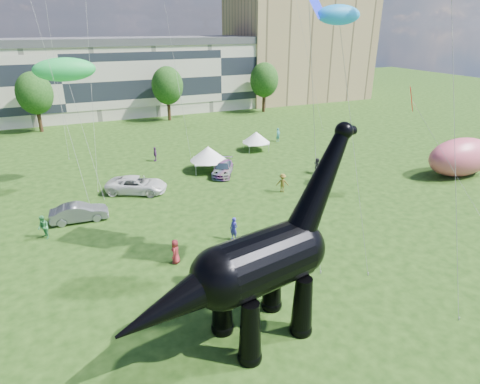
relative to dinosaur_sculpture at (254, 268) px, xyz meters
name	(u,v)px	position (x,y,z in m)	size (l,w,h in m)	color
ground	(272,338)	(0.84, -0.61, -4.21)	(220.00, 220.00, 0.00)	#16330C
terrace_row	(62,83)	(-7.16, 61.39, 1.79)	(78.00, 11.00, 12.00)	beige
apartment_block	(298,45)	(40.84, 64.39, 6.79)	(28.00, 18.00, 22.00)	tan
tree_mid_left	(34,90)	(-11.16, 52.39, 2.08)	(5.20, 5.20, 9.44)	#382314
tree_mid_right	(167,83)	(8.84, 52.39, 2.08)	(5.20, 5.20, 9.44)	#382314
tree_far_right	(264,77)	(26.84, 52.39, 2.08)	(5.20, 5.20, 9.44)	#382314
dinosaur_sculpture	(254,268)	(0.00, 0.00, 0.00)	(13.69, 4.97, 11.16)	black
car_grey	(79,213)	(-7.56, 17.94, -3.45)	(1.61, 4.60, 1.52)	slate
car_white	(137,185)	(-2.05, 22.23, -3.41)	(2.67, 5.79, 1.61)	white
car_dark	(223,168)	(7.50, 23.65, -3.50)	(1.99, 4.89, 1.42)	#595960
gazebo_near	(208,154)	(6.48, 25.49, -2.24)	(4.92, 4.92, 2.81)	white
gazebo_far	(256,137)	(14.79, 30.50, -2.49)	(3.99, 3.99, 2.45)	white
inflatable_pink	(461,157)	(30.97, 13.25, -2.15)	(8.24, 4.12, 4.12)	#E15771
visitors	(182,212)	(0.25, 14.29, -3.31)	(43.72, 43.73, 1.90)	#2F2BA0
kites	(3,43)	(-11.19, 25.36, 9.55)	(61.49, 47.49, 27.18)	red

